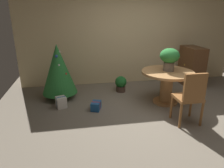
{
  "coord_description": "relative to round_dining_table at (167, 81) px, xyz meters",
  "views": [
    {
      "loc": [
        -1.52,
        -3.38,
        1.93
      ],
      "look_at": [
        -0.88,
        0.22,
        0.64
      ],
      "focal_mm": 33.22,
      "sensor_mm": 36.0,
      "label": 1
    }
  ],
  "objects": [
    {
      "name": "round_dining_table",
      "position": [
        0.0,
        0.0,
        0.0
      ],
      "size": [
        1.11,
        1.11,
        0.73
      ],
      "color": "#B27F4C",
      "rests_on": "ground_plane"
    },
    {
      "name": "potted_plant",
      "position": [
        -0.84,
        0.83,
        -0.29
      ],
      "size": [
        0.29,
        0.29,
        0.4
      ],
      "color": "#4C382D",
      "rests_on": "ground_plane"
    },
    {
      "name": "wooden_chair_near",
      "position": [
        -0.0,
        -0.95,
        0.05
      ],
      "size": [
        0.44,
        0.41,
        0.98
      ],
      "color": "brown",
      "rests_on": "ground_plane"
    },
    {
      "name": "back_wall_panel",
      "position": [
        -0.4,
        1.6,
        0.79
      ],
      "size": [
        6.0,
        0.1,
        2.6
      ],
      "primitive_type": "cube",
      "color": "beige",
      "rests_on": "ground_plane"
    },
    {
      "name": "ground_plane",
      "position": [
        -0.4,
        -0.6,
        -0.51
      ],
      "size": [
        6.6,
        6.6,
        0.0
      ],
      "primitive_type": "plane",
      "color": "#756B5B"
    },
    {
      "name": "gift_box_blue",
      "position": [
        -1.56,
        -0.09,
        -0.42
      ],
      "size": [
        0.25,
        0.3,
        0.17
      ],
      "color": "#1E569E",
      "rests_on": "ground_plane"
    },
    {
      "name": "flower_vase",
      "position": [
        0.02,
        0.03,
        0.51
      ],
      "size": [
        0.41,
        0.41,
        0.48
      ],
      "color": "#665B51",
      "rests_on": "round_dining_table"
    },
    {
      "name": "wooden_cabinet",
      "position": [
        1.15,
        1.0,
        0.02
      ],
      "size": [
        0.43,
        0.76,
        1.05
      ],
      "color": "brown",
      "rests_on": "ground_plane"
    },
    {
      "name": "holiday_tree",
      "position": [
        -2.32,
        0.69,
        0.19
      ],
      "size": [
        0.79,
        0.79,
        1.26
      ],
      "color": "brown",
      "rests_on": "ground_plane"
    },
    {
      "name": "gift_box_cream",
      "position": [
        -2.28,
        0.14,
        -0.39
      ],
      "size": [
        0.25,
        0.25,
        0.24
      ],
      "color": "silver",
      "rests_on": "ground_plane"
    }
  ]
}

